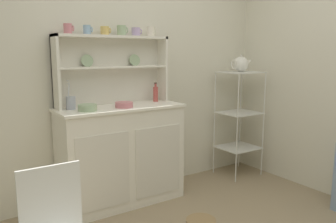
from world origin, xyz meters
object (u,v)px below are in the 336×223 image
object	(u,v)px
bowl_mixing_large	(87,108)
hutch_cabinet	(122,154)
utensil_jar	(71,103)
bakers_rack	(239,111)
jam_bottle	(156,94)
porcelain_teapot	(241,64)
hutch_shelf_unit	(112,64)
cup_rose_0	(68,29)

from	to	relation	value
bowl_mixing_large	hutch_cabinet	bearing A→B (deg)	12.32
bowl_mixing_large	utensil_jar	bearing A→B (deg)	120.58
bakers_rack	bowl_mixing_large	distance (m)	1.80
jam_bottle	porcelain_teapot	distance (m)	1.07
hutch_shelf_unit	bowl_mixing_large	bearing A→B (deg)	-144.79
hutch_cabinet	cup_rose_0	world-z (taller)	cup_rose_0
bowl_mixing_large	porcelain_teapot	world-z (taller)	porcelain_teapot
cup_rose_0	porcelain_teapot	world-z (taller)	cup_rose_0
hutch_cabinet	utensil_jar	xyz separation A→B (m)	(-0.43, 0.08, 0.51)
bowl_mixing_large	porcelain_teapot	distance (m)	1.82
cup_rose_0	bowl_mixing_large	distance (m)	0.68
bowl_mixing_large	jam_bottle	xyz separation A→B (m)	(0.76, 0.16, 0.05)
bowl_mixing_large	porcelain_teapot	bearing A→B (deg)	1.04
hutch_shelf_unit	utensil_jar	xyz separation A→B (m)	(-0.43, -0.08, -0.31)
hutch_shelf_unit	jam_bottle	distance (m)	0.52
hutch_cabinet	jam_bottle	size ratio (longest dim) A/B	6.11
bakers_rack	jam_bottle	size ratio (longest dim) A/B	6.31
bakers_rack	utensil_jar	xyz separation A→B (m)	(-1.88, 0.12, 0.23)
bakers_rack	cup_rose_0	bearing A→B (deg)	174.99
cup_rose_0	jam_bottle	size ratio (longest dim) A/B	0.45
hutch_shelf_unit	bowl_mixing_large	distance (m)	0.54
hutch_shelf_unit	hutch_cabinet	bearing A→B (deg)	-90.00
hutch_cabinet	cup_rose_0	xyz separation A→B (m)	(-0.40, 0.12, 1.12)
bakers_rack	porcelain_teapot	xyz separation A→B (m)	(-0.00, 0.00, 0.52)
bakers_rack	cup_rose_0	distance (m)	2.05
hutch_shelf_unit	bowl_mixing_large	world-z (taller)	hutch_shelf_unit
hutch_cabinet	hutch_shelf_unit	distance (m)	0.84
hutch_cabinet	bakers_rack	size ratio (longest dim) A/B	0.97
hutch_cabinet	jam_bottle	bearing A→B (deg)	11.48
bakers_rack	hutch_cabinet	bearing A→B (deg)	178.40
hutch_cabinet	bowl_mixing_large	world-z (taller)	bowl_mixing_large
bowl_mixing_large	jam_bottle	world-z (taller)	jam_bottle
cup_rose_0	bowl_mixing_large	bearing A→B (deg)	-70.65
jam_bottle	porcelain_teapot	world-z (taller)	porcelain_teapot
porcelain_teapot	bowl_mixing_large	bearing A→B (deg)	-178.96
cup_rose_0	jam_bottle	distance (m)	1.02
jam_bottle	hutch_shelf_unit	bearing A→B (deg)	169.71
utensil_jar	bakers_rack	bearing A→B (deg)	-3.63
cup_rose_0	porcelain_teapot	distance (m)	1.89
bakers_rack	porcelain_teapot	world-z (taller)	porcelain_teapot
cup_rose_0	bowl_mixing_large	size ratio (longest dim) A/B	0.55
jam_bottle	porcelain_teapot	bearing A→B (deg)	-7.04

